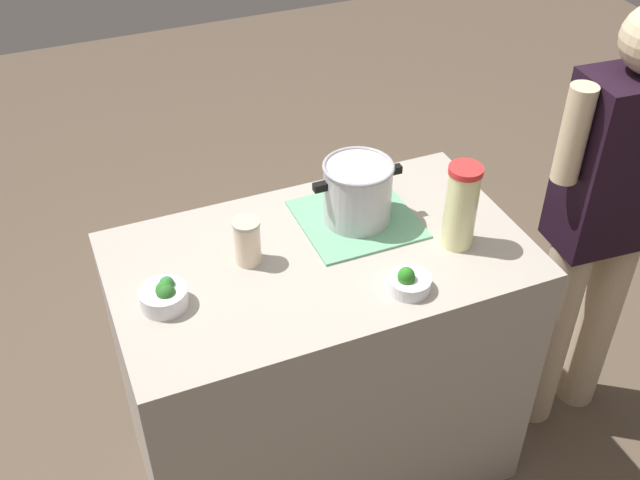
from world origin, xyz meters
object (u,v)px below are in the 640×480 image
Objects in this scene: person_cook at (605,221)px; broccoli_bowl_center at (408,282)px; cooking_pot at (358,191)px; broccoli_bowl_front at (164,296)px; mason_jar at (247,241)px; lemonade_pitcher at (461,206)px.

broccoli_bowl_center is at bearing -171.52° from person_cook.
cooking_pot is 2.38× the size of broccoli_bowl_center.
person_cook is (1.40, -0.08, -0.10)m from broccoli_bowl_front.
broccoli_bowl_front is 0.65m from broccoli_bowl_center.
cooking_pot is at bearing 89.53° from broccoli_bowl_center.
broccoli_bowl_front is (-0.26, -0.09, -0.04)m from mason_jar.
lemonade_pitcher is at bearing -43.87° from cooking_pot.
mason_jar is at bearing -170.82° from cooking_pot.
mason_jar is at bearing 171.60° from person_cook.
cooking_pot is 1.06× the size of lemonade_pitcher.
cooking_pot reaches higher than broccoli_bowl_center.
person_cook reaches higher than broccoli_bowl_front.
person_cook is (1.14, -0.17, -0.14)m from mason_jar.
mason_jar is (-0.37, -0.06, -0.04)m from cooking_pot.
broccoli_bowl_front is at bearing -160.77° from mason_jar.
cooking_pot is 0.37m from mason_jar.
lemonade_pitcher is 2.06× the size of broccoli_bowl_front.
broccoli_bowl_center is at bearing -37.96° from mason_jar.
cooking_pot is 0.65m from broccoli_bowl_front.
cooking_pot is at bearing 163.58° from person_cook.
person_cook is at bearing -16.42° from cooking_pot.
broccoli_bowl_center is at bearing -17.03° from broccoli_bowl_front.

